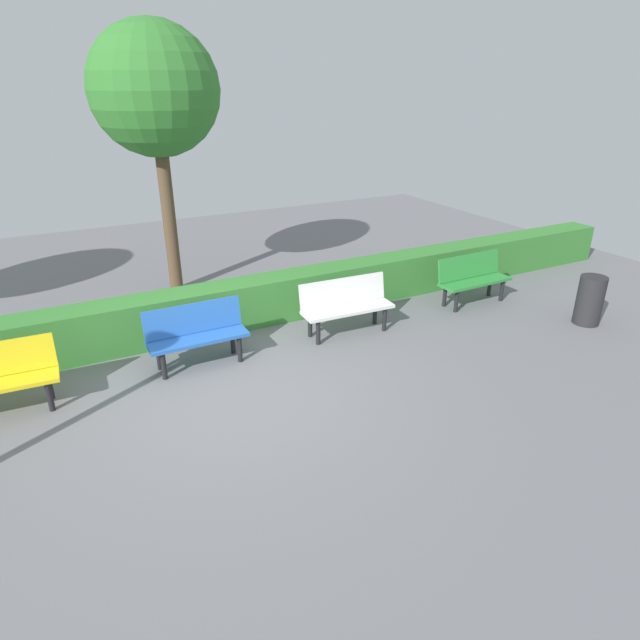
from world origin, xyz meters
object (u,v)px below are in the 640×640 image
object	(u,v)px
bench_blue	(196,333)
trash_bin	(590,300)
tree_near	(155,92)
bench_green	(472,277)
bench_white	(346,304)

from	to	relation	value
bench_blue	trash_bin	xyz separation A→B (m)	(-6.06, 1.64, -0.07)
tree_near	bench_green	bearing A→B (deg)	145.60
bench_green	bench_white	distance (m)	2.63
bench_blue	tree_near	bearing A→B (deg)	-98.41
bench_white	trash_bin	bearing A→B (deg)	159.72
bench_white	tree_near	xyz separation A→B (m)	(1.90, -3.14, 3.03)
bench_green	bench_white	bearing A→B (deg)	-0.12
bench_blue	trash_bin	bearing A→B (deg)	165.13
bench_blue	tree_near	distance (m)	4.35
bench_blue	tree_near	size ratio (longest dim) A/B	0.30
tree_near	trash_bin	size ratio (longest dim) A/B	5.71
bench_green	bench_blue	distance (m)	5.00
bench_blue	trash_bin	size ratio (longest dim) A/B	1.69
bench_green	trash_bin	bearing A→B (deg)	122.23
bench_green	tree_near	size ratio (longest dim) A/B	0.30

